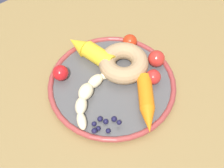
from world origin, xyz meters
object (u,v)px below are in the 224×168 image
carrot_orange (147,103)px  blueberry_pile (104,124)px  tomato_mid (61,73)px  plate (112,85)px  donut (124,63)px  tomato_far (153,77)px  dining_table (109,98)px  carrot_yellow (89,52)px  tomato_extra (130,42)px  tomato_near (156,59)px  banana (89,93)px

carrot_orange → blueberry_pile: 0.10m
carrot_orange → tomato_mid: 0.20m
plate → donut: donut is taller
tomato_far → carrot_orange: bearing=-142.7°
dining_table → blueberry_pile: size_ratio=16.21×
carrot_yellow → tomato_extra: bearing=-17.5°
carrot_orange → plate: bearing=102.2°
tomato_near → tomato_mid: 0.22m
plate → tomato_extra: tomato_extra is taller
dining_table → carrot_yellow: bearing=98.9°
donut → carrot_orange: bearing=-104.0°
carrot_yellow → tomato_far: (0.07, -0.14, -0.00)m
banana → blueberry_pile: banana is taller
plate → carrot_yellow: bearing=86.6°
banana → tomato_extra: size_ratio=4.37×
donut → blueberry_pile: size_ratio=1.81×
carrot_orange → tomato_mid: size_ratio=3.63×
tomato_far → donut: bearing=112.1°
carrot_yellow → donut: 0.08m
blueberry_pile → tomato_mid: tomato_mid is taller
plate → tomato_far: (0.08, -0.05, 0.02)m
tomato_extra → dining_table: bearing=-160.7°
tomato_mid → carrot_orange: bearing=-60.5°
dining_table → tomato_near: 0.17m
blueberry_pile → tomato_extra: size_ratio=1.77×
tomato_far → tomato_near: bearing=40.6°
tomato_far → tomato_extra: (0.03, 0.11, 0.00)m
carrot_orange → donut: donut is taller
donut → tomato_mid: size_ratio=3.18×
carrot_orange → dining_table: bearing=92.3°
dining_table → tomato_extra: tomato_extra is taller
carrot_orange → tomato_extra: size_ratio=3.67×
dining_table → tomato_far: tomato_far is taller
tomato_far → tomato_extra: size_ratio=0.96×
blueberry_pile → tomato_mid: size_ratio=1.75×
carrot_orange → blueberry_pile: bearing=169.3°
carrot_orange → carrot_yellow: bearing=94.5°
carrot_yellow → tomato_near: 0.15m
plate → tomato_near: tomato_near is taller
carrot_yellow → tomato_far: 0.16m
plate → tomato_near: 0.12m
carrot_orange → blueberry_pile: size_ratio=2.07×
tomato_mid → donut: bearing=-26.5°
tomato_near → tomato_extra: bearing=99.9°
plate → tomato_mid: tomato_mid is taller
banana → carrot_orange: size_ratio=1.19×
carrot_yellow → tomato_mid: size_ratio=3.61×
tomato_extra → blueberry_pile: bearing=-142.4°
banana → donut: bearing=9.2°
donut → dining_table: bearing=158.4°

